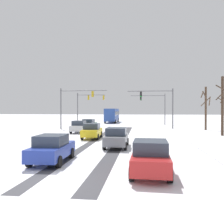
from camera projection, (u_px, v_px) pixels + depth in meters
name	position (u px, v px, depth m)	size (l,w,h in m)	color
ground_plane	(50.00, 183.00, 9.77)	(300.00, 300.00, 0.00)	white
wheel_track_left_lane	(122.00, 139.00, 24.83)	(0.93, 33.86, 0.01)	#424247
wheel_track_right_lane	(97.00, 139.00, 25.16)	(0.72, 33.86, 0.01)	#424247
sidewalk_kerb_right	(209.00, 142.00, 22.29)	(4.00, 33.86, 0.12)	white
traffic_signal_near_right	(160.00, 101.00, 37.46)	(7.27, 0.40, 6.50)	#56565B
traffic_signal_near_left	(74.00, 101.00, 37.03)	(7.53, 0.51, 6.50)	#56565B
traffic_signal_far_left	(87.00, 102.00, 47.25)	(5.62, 0.77, 6.50)	#56565B
traffic_signal_far_right	(155.00, 103.00, 49.39)	(7.26, 0.38, 6.50)	#56565B
car_dark_green_lead	(89.00, 124.00, 37.11)	(1.98, 4.18, 1.62)	#194C2D
car_silver_second	(79.00, 127.00, 31.57)	(1.90, 4.13, 1.62)	#B7BABF
car_yellow_cab_third	(92.00, 131.00, 25.27)	(1.92, 4.15, 1.62)	yellow
car_grey_fourth	(116.00, 138.00, 19.15)	(1.85, 4.11, 1.62)	slate
car_blue_fifth	(52.00, 148.00, 13.71)	(1.92, 4.15, 1.62)	#233899
car_red_sixth	(150.00, 157.00, 11.21)	(1.94, 4.16, 1.62)	red
bus_oncoming	(112.00, 114.00, 57.73)	(2.73, 11.02, 3.38)	#284793
bare_tree_sidewalk_mid	(222.00, 105.00, 28.05)	(1.54, 1.62, 7.08)	#423023
bare_tree_sidewalk_far	(206.00, 107.00, 35.99)	(1.70, 1.57, 6.64)	#4C3828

